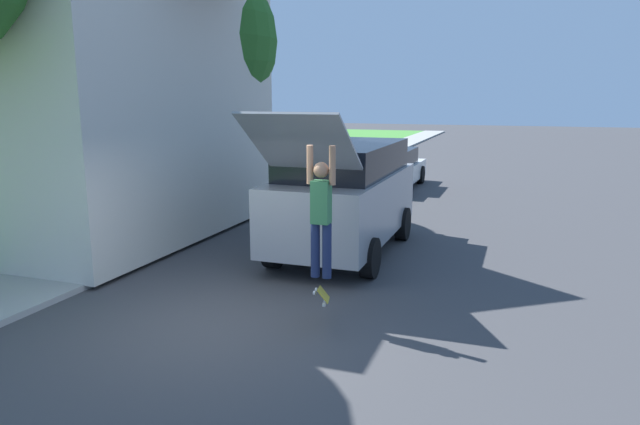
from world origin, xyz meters
TOP-DOWN VIEW (x-y plane):
  - ground_plane at (0.00, 0.00)m, footprint 120.00×120.00m
  - lawn at (-8.00, 6.00)m, footprint 10.00×80.00m
  - sidewalk at (-3.60, 6.00)m, footprint 1.80×80.00m
  - house at (-7.55, 4.09)m, footprint 10.90×7.95m
  - lawn_tree_far at (-4.45, 6.99)m, footprint 4.48×4.48m
  - suv_parked at (0.62, 4.20)m, footprint 2.07×5.40m
  - car_down_street at (-0.34, 12.79)m, footprint 1.87×4.46m
  - skateboarder at (1.38, 0.60)m, footprint 0.41×0.21m
  - skateboard at (1.49, 0.37)m, footprint 0.39×0.76m
  - fire_hydrant at (-3.61, 1.77)m, footprint 0.20×0.20m

SIDE VIEW (x-z plane):
  - ground_plane at x=0.00m, z-range 0.00..0.00m
  - lawn at x=-8.00m, z-range 0.00..0.08m
  - sidewalk at x=-3.60m, z-range 0.00..0.10m
  - fire_hydrant at x=-3.61m, z-range 0.09..0.81m
  - skateboard at x=1.49m, z-range 0.29..0.67m
  - car_down_street at x=-0.34m, z-range -0.01..1.35m
  - suv_parked at x=0.62m, z-range -0.24..2.67m
  - skateboarder at x=1.38m, z-range 0.67..2.51m
  - lawn_tree_far at x=-4.45m, z-range 1.20..7.94m
  - house at x=-7.55m, z-range 0.27..9.12m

